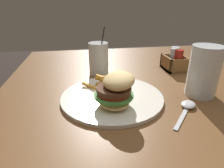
% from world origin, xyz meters
% --- Properties ---
extents(dining_table, '(1.26, 1.09, 0.78)m').
position_xyz_m(dining_table, '(0.00, 0.00, 0.64)').
color(dining_table, brown).
rests_on(dining_table, ground_plane).
extents(meal_plate_near, '(0.31, 0.31, 0.11)m').
position_xyz_m(meal_plate_near, '(0.04, -0.18, 0.81)').
color(meal_plate_near, silver).
rests_on(meal_plate_near, dining_table).
extents(beer_glass, '(0.09, 0.09, 0.16)m').
position_xyz_m(beer_glass, '(0.04, 0.10, 0.85)').
color(beer_glass, silver).
rests_on(beer_glass, dining_table).
extents(juice_glass, '(0.08, 0.08, 0.19)m').
position_xyz_m(juice_glass, '(-0.21, -0.20, 0.84)').
color(juice_glass, silver).
rests_on(juice_glass, dining_table).
extents(spoon, '(0.13, 0.12, 0.01)m').
position_xyz_m(spoon, '(0.11, 0.02, 0.79)').
color(spoon, silver).
rests_on(spoon, dining_table).
extents(condiment_caddy, '(0.10, 0.09, 0.09)m').
position_xyz_m(condiment_caddy, '(-0.20, 0.13, 0.82)').
color(condiment_caddy, brown).
rests_on(condiment_caddy, dining_table).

